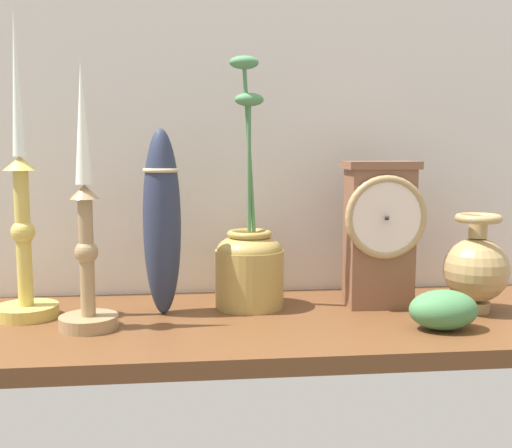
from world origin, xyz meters
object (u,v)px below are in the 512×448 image
at_px(candlestick_tall_center, 23,231).
at_px(tall_ceramic_vase, 162,222).
at_px(candlestick_tall_left, 86,241).
at_px(mantel_clock, 380,231).
at_px(brass_vase_bulbous, 477,267).
at_px(brass_vase_jar, 249,262).

relative_size(candlestick_tall_center, tall_ceramic_vase, 1.61).
bearing_deg(candlestick_tall_left, mantel_clock, 9.49).
height_order(brass_vase_bulbous, brass_vase_jar, brass_vase_jar).
bearing_deg(brass_vase_jar, brass_vase_bulbous, -11.61).
xyz_separation_m(candlestick_tall_left, brass_vase_bulbous, (0.57, 0.02, -0.05)).
distance_m(candlestick_tall_center, brass_vase_bulbous, 0.68).
bearing_deg(candlestick_tall_left, tall_ceramic_vase, 33.50).
relative_size(candlestick_tall_left, tall_ceramic_vase, 1.31).
height_order(mantel_clock, tall_ceramic_vase, tall_ceramic_vase).
distance_m(mantel_clock, candlestick_tall_center, 0.54).
distance_m(mantel_clock, tall_ceramic_vase, 0.34).
distance_m(brass_vase_jar, tall_ceramic_vase, 0.15).
distance_m(candlestick_tall_left, tall_ceramic_vase, 0.12).
distance_m(mantel_clock, brass_vase_bulbous, 0.15).
xyz_separation_m(candlestick_tall_left, candlestick_tall_center, (-0.10, 0.07, 0.01)).
bearing_deg(candlestick_tall_center, brass_vase_jar, 4.20).
relative_size(mantel_clock, candlestick_tall_left, 0.63).
height_order(mantel_clock, brass_vase_jar, brass_vase_jar).
height_order(candlestick_tall_center, tall_ceramic_vase, candlestick_tall_center).
relative_size(candlestick_tall_center, brass_vase_bulbous, 2.97).
xyz_separation_m(mantel_clock, brass_vase_jar, (-0.20, 0.02, -0.05)).
bearing_deg(candlestick_tall_center, tall_ceramic_vase, -0.85).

